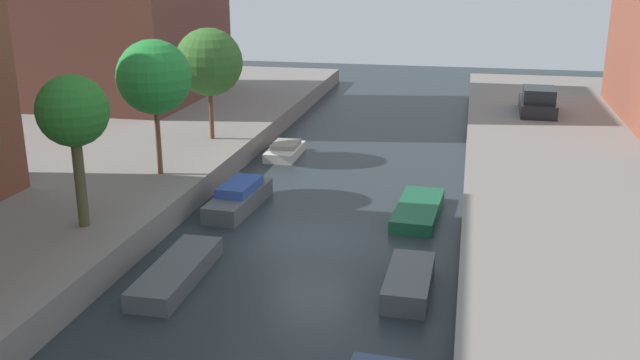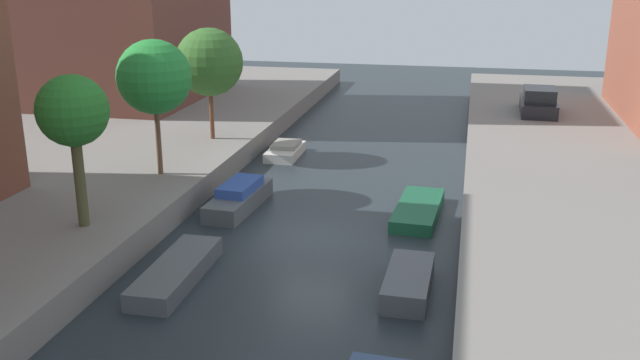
# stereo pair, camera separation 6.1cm
# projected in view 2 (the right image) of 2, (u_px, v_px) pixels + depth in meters

# --- Properties ---
(ground_plane) EXTENTS (84.00, 84.00, 0.00)m
(ground_plane) POSITION_uv_depth(u_px,v_px,m) (312.00, 238.00, 24.48)
(ground_plane) COLOR #232B30
(street_tree_2) EXTENTS (2.23, 2.23, 4.88)m
(street_tree_2) POSITION_uv_depth(u_px,v_px,m) (73.00, 113.00, 21.79)
(street_tree_2) COLOR #4D4B2C
(street_tree_2) RESTS_ON quay_left
(street_tree_3) EXTENTS (2.88, 2.88, 5.32)m
(street_tree_3) POSITION_uv_depth(u_px,v_px,m) (154.00, 77.00, 27.22)
(street_tree_3) COLOR brown
(street_tree_3) RESTS_ON quay_left
(street_tree_4) EXTENTS (3.14, 3.14, 5.21)m
(street_tree_4) POSITION_uv_depth(u_px,v_px,m) (209.00, 62.00, 32.82)
(street_tree_4) COLOR brown
(street_tree_4) RESTS_ON quay_left
(parked_car) EXTENTS (2.00, 4.20, 1.46)m
(parked_car) POSITION_uv_depth(u_px,v_px,m) (539.00, 103.00, 39.20)
(parked_car) COLOR black
(parked_car) RESTS_ON quay_right
(moored_boat_left_2) EXTENTS (1.38, 4.53, 0.56)m
(moored_boat_left_2) POSITION_uv_depth(u_px,v_px,m) (176.00, 272.00, 21.19)
(moored_boat_left_2) COLOR #4C5156
(moored_boat_left_2) RESTS_ON ground_plane
(moored_boat_left_3) EXTENTS (1.57, 4.22, 1.02)m
(moored_boat_left_3) POSITION_uv_depth(u_px,v_px,m) (239.00, 198.00, 27.29)
(moored_boat_left_3) COLOR #4C5156
(moored_boat_left_3) RESTS_ON ground_plane
(moored_boat_left_4) EXTENTS (1.45, 3.03, 0.66)m
(moored_boat_left_4) POSITION_uv_depth(u_px,v_px,m) (285.00, 150.00, 34.54)
(moored_boat_left_4) COLOR beige
(moored_boat_left_4) RESTS_ON ground_plane
(moored_boat_right_2) EXTENTS (1.31, 3.25, 0.64)m
(moored_boat_right_2) POSITION_uv_depth(u_px,v_px,m) (408.00, 282.00, 20.42)
(moored_boat_right_2) COLOR #4C5156
(moored_boat_right_2) RESTS_ON ground_plane
(moored_boat_right_3) EXTENTS (1.76, 4.36, 0.47)m
(moored_boat_right_3) POSITION_uv_depth(u_px,v_px,m) (418.00, 210.00, 26.52)
(moored_boat_right_3) COLOR #195638
(moored_boat_right_3) RESTS_ON ground_plane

